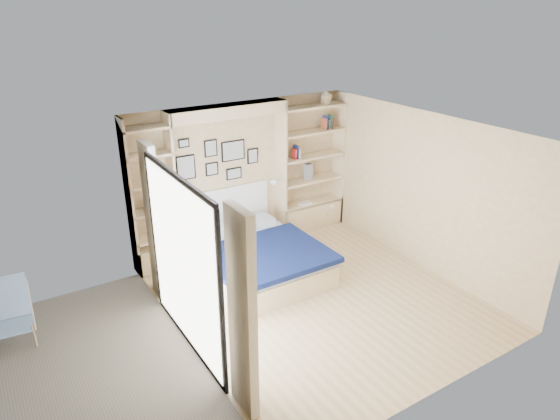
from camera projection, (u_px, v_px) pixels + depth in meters
ground at (316, 297)px, 7.28m from camera, size 4.50×4.50×0.00m
room_shell at (242, 201)px, 7.86m from camera, size 4.50×4.50×4.50m
bed at (255, 257)px, 7.83m from camera, size 1.78×2.25×1.07m
photo_gallery at (217, 159)px, 8.17m from camera, size 1.48×0.02×0.82m
reading_lamps at (233, 190)px, 8.27m from camera, size 1.92×0.12×0.15m
shelf_decor at (300, 142)px, 8.77m from camera, size 3.49×0.23×2.03m
deck at (53, 392)px, 5.52m from camera, size 3.20×4.00×0.05m
deck_chair at (11, 313)px, 6.27m from camera, size 0.54×0.83×0.79m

